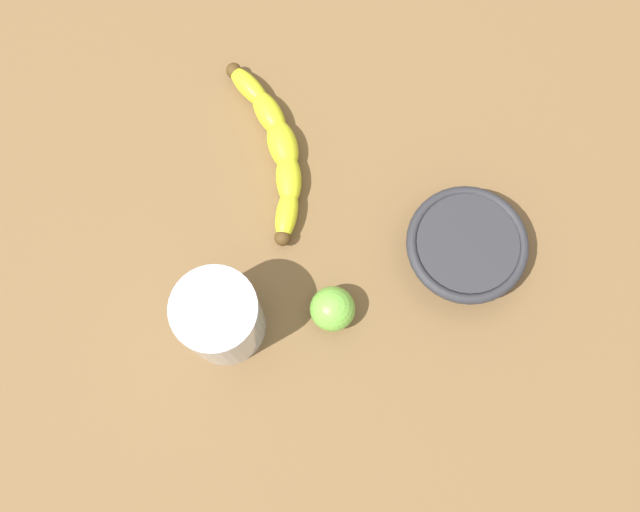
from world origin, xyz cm
name	(u,v)px	position (x,y,z in cm)	size (l,w,h in cm)	color
wooden_tabletop	(268,197)	(0.00, 0.00, 1.50)	(120.00, 120.00, 3.00)	brown
banana	(276,147)	(4.14, 2.89, 4.68)	(12.42, 21.17, 3.36)	yellow
smoothie_glass	(220,318)	(-13.86, -8.30, 8.20)	(8.73, 8.73, 10.50)	silver
ceramic_bowl	(465,247)	(10.71, -20.55, 5.68)	(13.27, 13.27, 4.45)	#2D2D33
lime_fruit	(333,309)	(-4.49, -15.35, 5.46)	(4.91, 4.91, 4.91)	#75C142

